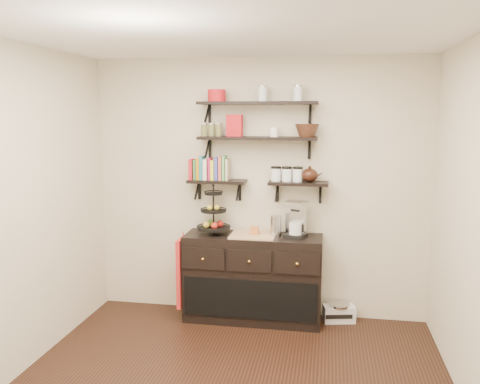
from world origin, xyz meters
The scene contains 21 objects.
ceiling centered at (0.00, 0.00, 2.70)m, with size 3.50×3.50×0.02m, color white.
back_wall centered at (0.00, 1.75, 1.35)m, with size 3.50×0.02×2.70m, color beige.
left_wall centered at (-1.75, 0.00, 1.35)m, with size 0.02×3.50×2.70m, color beige.
shelf_top centered at (0.00, 1.62, 2.23)m, with size 1.20×0.27×0.23m.
shelf_mid centered at (0.00, 1.62, 1.88)m, with size 1.20×0.27×0.23m.
shelf_low_left centered at (-0.42, 1.63, 1.43)m, with size 0.60×0.25×0.23m.
shelf_low_right centered at (0.42, 1.63, 1.43)m, with size 0.60×0.25×0.23m.
cookbooks centered at (-0.49, 1.63, 1.57)m, with size 0.40×0.15×0.26m.
glass_canisters centered at (0.30, 1.63, 1.51)m, with size 0.32×0.10×0.13m.
sideboard centered at (-0.02, 1.51, 0.45)m, with size 1.40×0.50×0.92m.
fruit_stand centered at (-0.43, 1.52, 1.07)m, with size 0.34×0.34×0.50m.
candle centered at (-0.01, 1.51, 0.96)m, with size 0.08×0.08×0.08m, color #B25F29.
coffee_maker centered at (0.41, 1.54, 1.07)m, with size 0.25×0.25×0.37m.
thermal_carafe centered at (0.21, 1.49, 1.01)m, with size 0.11×0.11×0.22m, color silver.
apron centered at (-0.75, 1.41, 0.51)m, with size 0.04×0.31×0.71m, color #A92712.
radio centered at (0.86, 1.61, 0.09)m, with size 0.34×0.25×0.19m.
recipe_box centered at (-0.23, 1.61, 2.01)m, with size 0.16×0.06×0.22m, color red.
walnut_bowl centered at (0.49, 1.61, 1.96)m, with size 0.24×0.24×0.13m, color black, non-canonical shape.
ramekins centered at (0.17, 1.61, 1.95)m, with size 0.09×0.09×0.10m, color white.
teapot centered at (0.53, 1.63, 1.53)m, with size 0.22×0.16×0.16m, color black, non-canonical shape.
red_pot centered at (-0.42, 1.61, 2.31)m, with size 0.18×0.18×0.12m, color red.
Camera 1 is at (0.72, -3.47, 2.14)m, focal length 38.00 mm.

